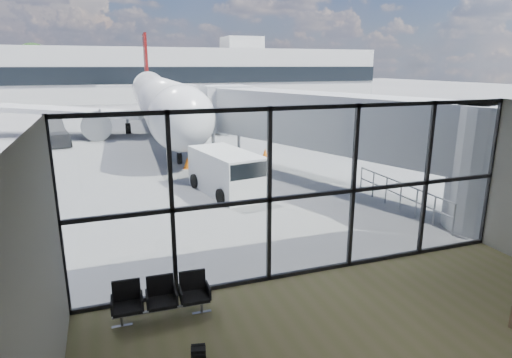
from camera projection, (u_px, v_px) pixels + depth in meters
ground at (150, 115)px, 47.98m from camera, size 220.00×220.00×0.00m
lounge_shell at (457, 253)px, 6.52m from camera, size 12.02×8.01×4.51m
glass_curtain_wall at (312, 193)px, 10.99m from camera, size 12.10×0.12×4.50m
jet_bridge at (340, 128)px, 18.89m from camera, size 8.00×16.50×4.33m
apron_railing at (401, 192)px, 16.39m from camera, size 0.06×5.46×1.11m
far_terminal at (129, 73)px, 66.70m from camera, size 80.00×12.20×11.00m
tree_5 at (34, 62)px, 70.73m from camera, size 6.27×6.27×9.03m
seating_row at (161, 296)px, 9.42m from camera, size 2.12×0.65×0.94m
backpack at (199, 357)px, 7.92m from camera, size 0.30×0.29×0.41m
airliner at (158, 98)px, 35.93m from camera, size 29.99×34.74×8.95m
service_van at (227, 172)px, 18.55m from camera, size 2.66×4.48×1.83m
belt_loader at (58, 138)px, 29.67m from camera, size 1.83×3.75×1.66m
traffic_cone_b at (265, 154)px, 25.49m from camera, size 0.45×0.45×0.65m
traffic_cone_c at (187, 163)px, 23.17m from camera, size 0.44×0.44×0.63m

